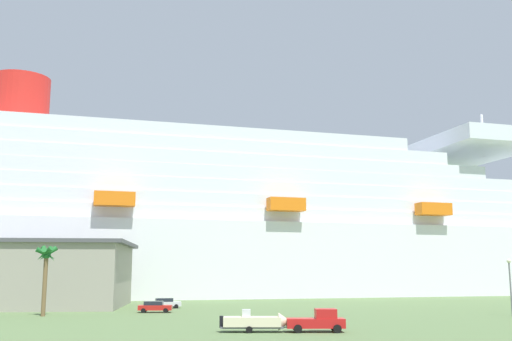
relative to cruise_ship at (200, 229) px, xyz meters
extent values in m
plane|color=#567042|center=(-0.40, -33.48, -15.50)|extent=(600.00, 600.00, 0.00)
cube|color=white|center=(-2.56, -0.21, -7.32)|extent=(259.76, 58.08, 16.35)
cube|color=white|center=(-2.56, -0.21, 2.35)|extent=(228.71, 52.49, 2.99)
cube|color=white|center=(-7.70, -0.69, 5.35)|extent=(215.05, 50.35, 2.99)
cube|color=white|center=(-12.83, -1.16, 8.34)|extent=(207.34, 49.11, 2.99)
cube|color=white|center=(-17.96, -1.64, 11.33)|extent=(194.59, 47.59, 2.99)
cube|color=white|center=(-23.09, -2.11, 14.32)|extent=(185.64, 46.58, 2.99)
cube|color=white|center=(-28.22, -2.58, 17.32)|extent=(174.99, 45.17, 2.99)
cube|color=white|center=(-33.35, -3.06, 20.31)|extent=(164.12, 43.62, 2.99)
cube|color=white|center=(74.41, 6.90, 23.81)|extent=(29.15, 40.19, 4.00)
cylinder|color=red|center=(-41.05, -3.77, 27.57)|extent=(13.52, 13.52, 11.53)
cylinder|color=silver|center=(79.54, 7.37, 27.81)|extent=(0.80, 0.80, 12.00)
cube|color=orange|center=(-18.87, -19.75, 4.45)|extent=(8.26, 3.92, 2.80)
cube|color=orange|center=(17.05, -16.43, 4.45)|extent=(8.26, 3.92, 2.80)
cube|color=orange|center=(52.97, -13.11, 4.45)|extent=(8.26, 3.92, 2.80)
cube|color=red|center=(3.69, -83.34, -14.65)|extent=(5.86, 2.91, 0.90)
cube|color=red|center=(4.68, -83.51, -13.75)|extent=(2.30, 2.15, 0.90)
cube|color=#26333F|center=(5.35, -83.62, -13.84)|extent=(0.38, 1.67, 0.63)
cylinder|color=black|center=(5.79, -82.68, -15.10)|extent=(0.84, 0.41, 0.80)
cylinder|color=black|center=(5.46, -84.65, -15.10)|extent=(0.84, 0.41, 0.80)
cylinder|color=black|center=(2.09, -82.05, -15.10)|extent=(0.84, 0.41, 0.80)
cylinder|color=black|center=(1.76, -84.02, -15.10)|extent=(0.84, 0.41, 0.80)
cube|color=#595960|center=(-2.36, -82.31, -15.03)|extent=(6.27, 2.70, 0.16)
cube|color=#595960|center=(1.17, -82.91, -15.03)|extent=(1.98, 0.45, 0.10)
cylinder|color=black|center=(-2.48, -81.33, -15.18)|extent=(0.67, 0.32, 0.64)
cylinder|color=black|center=(-2.79, -83.20, -15.18)|extent=(0.67, 0.32, 0.64)
cube|color=beige|center=(-2.36, -82.31, -14.50)|extent=(5.76, 2.79, 0.90)
cone|color=beige|center=(0.75, -82.84, -14.50)|extent=(1.47, 1.88, 1.70)
cube|color=silver|center=(-2.91, -82.22, -13.70)|extent=(0.96, 1.12, 0.70)
cube|color=black|center=(-5.28, -81.81, -14.50)|extent=(0.44, 0.55, 1.10)
cylinder|color=brown|center=(-25.50, -57.35, -11.53)|extent=(0.57, 0.57, 7.93)
cone|color=#1E6628|center=(-25.10, -57.30, -7.47)|extent=(1.04, 2.80, 1.87)
cone|color=#1E6628|center=(-25.28, -57.01, -7.47)|extent=(2.48, 1.93, 2.34)
cone|color=#1E6628|center=(-25.63, -56.97, -7.47)|extent=(2.81, 1.59, 1.87)
cone|color=#1E6628|center=(-25.89, -57.43, -7.47)|extent=(1.23, 2.86, 1.71)
cone|color=#1E6628|center=(-25.72, -57.68, -7.47)|extent=(2.59, 2.06, 2.09)
cone|color=#1E6628|center=(-25.27, -57.68, -7.47)|extent=(2.53, 2.07, 2.19)
sphere|color=#1E6628|center=(-25.50, -57.35, -7.57)|extent=(1.10, 1.10, 1.10)
cylinder|color=slate|center=(34.70, -68.47, -12.06)|extent=(0.20, 0.20, 6.88)
sphere|color=#F9F2CC|center=(34.70, -68.47, -8.37)|extent=(0.56, 0.56, 0.56)
cube|color=silver|center=(-9.19, -43.35, -14.82)|extent=(4.91, 2.24, 0.70)
cube|color=#1E232D|center=(-9.43, -43.37, -14.19)|extent=(2.80, 1.87, 0.55)
cylinder|color=black|center=(-7.71, -42.30, -15.17)|extent=(0.68, 0.28, 0.66)
cylinder|color=black|center=(-7.55, -44.12, -15.17)|extent=(0.68, 0.28, 0.66)
cylinder|color=black|center=(-10.84, -42.58, -15.17)|extent=(0.68, 0.28, 0.66)
cylinder|color=black|center=(-10.68, -44.39, -15.17)|extent=(0.68, 0.28, 0.66)
cube|color=red|center=(-11.00, -52.73, -14.82)|extent=(4.92, 2.50, 0.70)
cube|color=#1E232D|center=(-11.23, -52.70, -14.19)|extent=(2.84, 2.04, 0.55)
cylinder|color=black|center=(-9.33, -51.99, -15.17)|extent=(0.68, 0.30, 0.66)
cylinder|color=black|center=(-9.58, -53.87, -15.17)|extent=(0.68, 0.30, 0.66)
cylinder|color=black|center=(-12.41, -51.58, -15.17)|extent=(0.68, 0.30, 0.66)
cylinder|color=black|center=(-12.66, -53.47, -15.17)|extent=(0.68, 0.30, 0.66)
camera|label=1|loc=(-12.91, -140.40, -9.66)|focal=41.72mm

